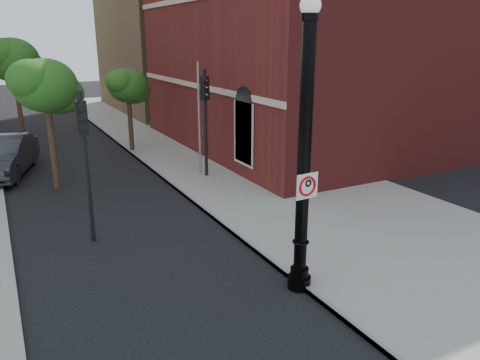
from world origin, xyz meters
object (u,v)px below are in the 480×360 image
lamppost (304,165)px  traffic_signal_right (205,106)px  no_parking_sign (307,186)px  parked_car (4,156)px  traffic_signal_left (84,143)px

lamppost → traffic_signal_right: (1.75, 9.40, 0.03)m
lamppost → no_parking_sign: size_ratio=11.26×
lamppost → traffic_signal_right: bearing=79.5°
parked_car → traffic_signal_right: bearing=-13.5°
no_parking_sign → parked_car: no_parking_sign is taller
no_parking_sign → parked_car: 15.28m
no_parking_sign → traffic_signal_left: 6.46m
traffic_signal_right → lamppost: bearing=-115.6°
traffic_signal_left → parked_car: bearing=99.1°
lamppost → traffic_signal_right: 9.56m
parked_car → no_parking_sign: bearing=-50.5°
lamppost → traffic_signal_left: (-3.82, 5.03, -0.08)m
lamppost → parked_car: bearing=112.7°
no_parking_sign → parked_car: size_ratio=0.11×
traffic_signal_right → traffic_signal_left: bearing=-156.9°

